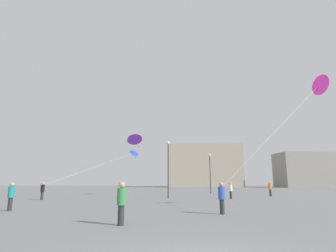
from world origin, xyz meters
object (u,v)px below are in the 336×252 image
object	(u,v)px
person_in_blue	(222,196)
person_in_black	(42,190)
person_in_teal	(11,195)
kite_cobalt_diamond	(134,153)
person_in_orange	(270,188)
person_in_white	(231,190)
lamppost_east	(168,160)
building_centre_hall	(315,170)
kite_violet_diamond	(134,139)
person_in_green	(121,201)
lamppost_west	(210,167)
building_left_hall	(204,166)
kite_magenta_diamond	(319,85)

from	to	relation	value
person_in_blue	person_in_black	bearing A→B (deg)	130.49
person_in_teal	kite_cobalt_diamond	world-z (taller)	kite_cobalt_diamond
person_in_orange	person_in_white	size ratio (longest dim) A/B	1.05
person_in_white	lamppost_east	xyz separation A→B (m)	(-6.20, 1.28, 2.99)
person_in_orange	building_centre_hall	bearing A→B (deg)	-158.40
building_centre_hall	person_in_white	bearing A→B (deg)	-127.08
person_in_black	building_centre_hall	bearing A→B (deg)	101.77
person_in_black	building_centre_hall	xyz separation A→B (m)	(64.50, 62.18, 4.77)
person_in_white	person_in_black	bearing A→B (deg)	174.57
person_in_orange	person_in_blue	distance (m)	20.63
person_in_white	kite_violet_diamond	bearing A→B (deg)	-168.59
person_in_green	person_in_black	bearing A→B (deg)	74.93
person_in_teal	person_in_white	distance (m)	19.30
person_in_teal	kite_violet_diamond	xyz separation A→B (m)	(6.46, 7.52, 4.52)
person_in_blue	kite_violet_diamond	size ratio (longest dim) A/B	0.17
lamppost_east	lamppost_west	bearing A→B (deg)	59.89
person_in_blue	person_in_white	world-z (taller)	person_in_white
lamppost_west	kite_violet_diamond	bearing A→B (deg)	-121.69
building_centre_hall	person_in_blue	bearing A→B (deg)	-124.14
person_in_white	kite_violet_diamond	size ratio (longest dim) A/B	0.17
building_left_hall	kite_cobalt_diamond	bearing A→B (deg)	-108.64
person_in_green	lamppost_east	world-z (taller)	lamppost_east
person_in_white	building_left_hall	world-z (taller)	building_left_hall
person_in_orange	kite_violet_diamond	size ratio (longest dim) A/B	0.18
person_in_white	kite_violet_diamond	world-z (taller)	kite_violet_diamond
person_in_teal	person_in_blue	distance (m)	11.98
person_in_teal	kite_magenta_diamond	xyz separation A→B (m)	(18.90, -0.51, 6.90)
person_in_black	person_in_white	xyz separation A→B (m)	(18.12, 0.80, 0.00)
person_in_green	person_in_teal	world-z (taller)	person_in_green
kite_cobalt_diamond	kite_magenta_diamond	distance (m)	24.28
person_in_teal	kite_violet_diamond	world-z (taller)	kite_violet_diamond
building_left_hall	building_centre_hall	world-z (taller)	building_left_hall
person_in_green	building_left_hall	size ratio (longest dim) A/B	0.06
kite_cobalt_diamond	person_in_blue	bearing A→B (deg)	-74.39
person_in_green	person_in_orange	xyz separation A→B (m)	(15.01, 21.31, 0.05)
lamppost_east	lamppost_west	distance (m)	13.82
person_in_orange	lamppost_east	world-z (taller)	lamppost_east
person_in_orange	lamppost_east	distance (m)	13.06
person_in_black	kite_magenta_diamond	size ratio (longest dim) A/B	0.20
person_in_white	building_centre_hall	world-z (taller)	building_centre_hall
building_centre_hall	lamppost_east	size ratio (longest dim) A/B	4.29
kite_magenta_diamond	building_centre_hall	bearing A→B (deg)	59.16
building_left_hall	kite_magenta_diamond	bearing A→B (deg)	-95.20
person_in_black	person_in_green	bearing A→B (deg)	-2.09
lamppost_west	building_centre_hall	bearing A→B (deg)	46.53
kite_cobalt_diamond	person_in_orange	bearing A→B (deg)	-14.12
lamppost_east	person_in_blue	bearing A→B (deg)	-82.20
building_centre_hall	person_in_green	bearing A→B (deg)	-125.34
person_in_black	kite_magenta_diamond	distance (m)	24.55
person_in_blue	lamppost_east	size ratio (longest dim) A/B	0.27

